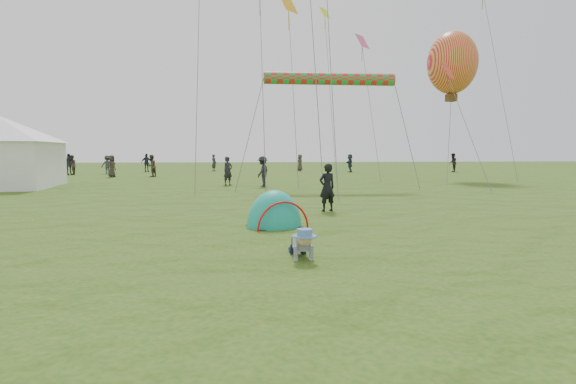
{
  "coord_description": "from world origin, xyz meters",
  "views": [
    {
      "loc": [
        -1.57,
        -8.8,
        1.97
      ],
      "look_at": [
        -0.47,
        1.73,
        1.0
      ],
      "focal_mm": 28.0,
      "sensor_mm": 36.0,
      "label": 1
    }
  ],
  "objects": [
    {
      "name": "crowd_person_13",
      "position": [
        18.05,
        31.25,
        0.88
      ],
      "size": [
        0.99,
        1.07,
        1.76
      ],
      "primitive_type": "imported",
      "rotation": [
        0.0,
        0.0,
        4.22
      ],
      "color": "black",
      "rests_on": "ground"
    },
    {
      "name": "crowd_person_3",
      "position": [
        -0.4,
        15.93,
        0.84
      ],
      "size": [
        1.02,
        1.25,
        1.68
      ],
      "primitive_type": "imported",
      "rotation": [
        0.0,
        0.0,
        4.28
      ],
      "color": "black",
      "rests_on": "ground"
    },
    {
      "name": "diamond_kite_5",
      "position": [
        7.35,
        24.24,
        10.0
      ],
      "size": [
        1.26,
        1.26,
        1.03
      ],
      "primitive_type": "plane",
      "rotation": [
        1.05,
        0.0,
        0.79
      ],
      "color": "#EE537F"
    },
    {
      "name": "diamond_kite_0",
      "position": [
        10.1,
        15.99,
        6.51
      ],
      "size": [
        1.14,
        1.14,
        0.93
      ],
      "primitive_type": "plane",
      "rotation": [
        1.05,
        0.0,
        0.79
      ],
      "color": "red"
    },
    {
      "name": "crowd_person_4",
      "position": [
        -11.23,
        26.0,
        0.83
      ],
      "size": [
        0.65,
        0.88,
        1.65
      ],
      "primitive_type": "imported",
      "rotation": [
        0.0,
        0.0,
        1.4
      ],
      "color": "#342D24",
      "rests_on": "ground"
    },
    {
      "name": "rainbow_tube_kite",
      "position": [
        3.07,
        14.73,
        5.73
      ],
      "size": [
        6.9,
        0.64,
        0.64
      ],
      "primitive_type": "cylinder",
      "rotation": [
        0.0,
        1.57,
        0.0
      ],
      "color": "red"
    },
    {
      "name": "popup_tent",
      "position": [
        -0.72,
        2.78,
        0.0
      ],
      "size": [
        1.81,
        1.66,
        1.91
      ],
      "primitive_type": "ellipsoid",
      "rotation": [
        0.0,
        0.0,
        0.37
      ],
      "color": "#109086",
      "rests_on": "ground"
    },
    {
      "name": "crawling_toddler",
      "position": [
        -0.47,
        -0.77,
        0.3
      ],
      "size": [
        0.6,
        0.82,
        0.6
      ],
      "primitive_type": null,
      "rotation": [
        0.0,
        0.0,
        0.06
      ],
      "color": "black",
      "rests_on": "ground"
    },
    {
      "name": "crowd_person_6",
      "position": [
        -4.24,
        35.68,
        0.82
      ],
      "size": [
        0.68,
        0.71,
        1.63
      ],
      "primitive_type": "imported",
      "rotation": [
        0.0,
        0.0,
        2.26
      ],
      "color": "#2D2C31",
      "rests_on": "ground"
    },
    {
      "name": "crowd_person_2",
      "position": [
        -15.75,
        29.91,
        0.88
      ],
      "size": [
        1.08,
        0.96,
        1.76
      ],
      "primitive_type": "imported",
      "rotation": [
        0.0,
        0.0,
        0.64
      ],
      "color": "#2E3744",
      "rests_on": "ground"
    },
    {
      "name": "diamond_kite_2",
      "position": [
        5.3,
        28.26,
        13.15
      ],
      "size": [
        1.09,
        1.09,
        0.89
      ],
      "primitive_type": "plane",
      "rotation": [
        1.05,
        0.0,
        0.79
      ],
      "color": "#DFFE1A"
    },
    {
      "name": "crowd_person_1",
      "position": [
        -15.39,
        29.61,
        0.82
      ],
      "size": [
        0.93,
        1.0,
        1.64
      ],
      "primitive_type": "imported",
      "rotation": [
        0.0,
        0.0,
        5.21
      ],
      "color": "#42352E",
      "rests_on": "ground"
    },
    {
      "name": "diamond_kite_7",
      "position": [
        1.43,
        19.64,
        10.98
      ],
      "size": [
        1.29,
        1.29,
        1.05
      ],
      "primitive_type": "plane",
      "rotation": [
        1.05,
        0.0,
        0.79
      ],
      "color": "#F1A814"
    },
    {
      "name": "crowd_person_8",
      "position": [
        -10.46,
        34.63,
        0.86
      ],
      "size": [
        1.08,
        0.88,
        1.72
      ],
      "primitive_type": "imported",
      "rotation": [
        0.0,
        0.0,
        0.54
      ],
      "color": "#232C3B",
      "rests_on": "ground"
    },
    {
      "name": "crowd_person_10",
      "position": [
        4.24,
        35.47,
        0.81
      ],
      "size": [
        0.57,
        0.83,
        1.62
      ],
      "primitive_type": "imported",
      "rotation": [
        0.0,
        0.0,
        4.78
      ],
      "color": "#3E332D",
      "rests_on": "ground"
    },
    {
      "name": "balloon_kite",
      "position": [
        13.04,
        21.58,
        7.79
      ],
      "size": [
        3.4,
        3.4,
        4.77
      ],
      "primitive_type": null,
      "color": "gold"
    },
    {
      "name": "crowd_person_9",
      "position": [
        -12.95,
        30.91,
        0.79
      ],
      "size": [
        1.05,
        0.64,
        1.59
      ],
      "primitive_type": "imported",
      "rotation": [
        0.0,
        0.0,
        3.19
      ],
      "color": "#313237",
      "rests_on": "ground"
    },
    {
      "name": "crowd_person_7",
      "position": [
        -8.37,
        26.22,
        0.84
      ],
      "size": [
        0.89,
        0.99,
        1.68
      ],
      "primitive_type": "imported",
      "rotation": [
        0.0,
        0.0,
        4.34
      ],
      "color": "#3F3326",
      "rests_on": "ground"
    },
    {
      "name": "crowd_person_0",
      "position": [
        -2.33,
        17.05,
        0.82
      ],
      "size": [
        0.71,
        0.69,
        1.65
      ],
      "primitive_type": "imported",
      "rotation": [
        0.0,
        0.0,
        0.69
      ],
      "color": "black",
      "rests_on": "ground"
    },
    {
      "name": "standing_adult",
      "position": [
        1.21,
        5.57,
        0.78
      ],
      "size": [
        0.66,
        0.54,
        1.56
      ],
      "primitive_type": "imported",
      "rotation": [
        0.0,
        0.0,
        3.49
      ],
      "color": "black",
      "rests_on": "ground"
    },
    {
      "name": "ground",
      "position": [
        0.0,
        0.0,
        0.0
      ],
      "size": [
        140.0,
        140.0,
        0.0
      ],
      "primitive_type": "plane",
      "color": "#254B10"
    },
    {
      "name": "crowd_person_5",
      "position": [
        8.51,
        32.25,
        0.84
      ],
      "size": [
        1.13,
        1.62,
        1.68
      ],
      "primitive_type": "imported",
      "rotation": [
        0.0,
        0.0,
        4.26
      ],
      "color": "#2C3847",
      "rests_on": "ground"
    }
  ]
}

